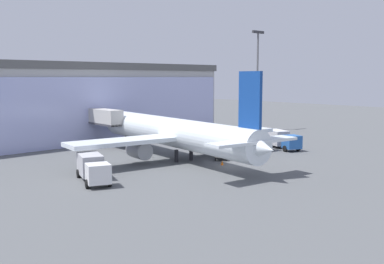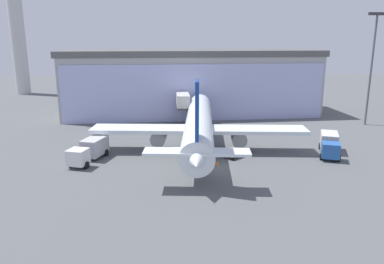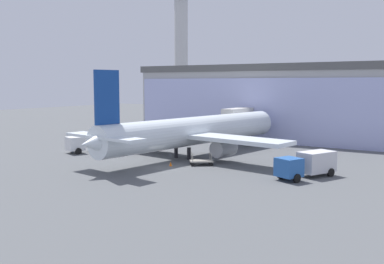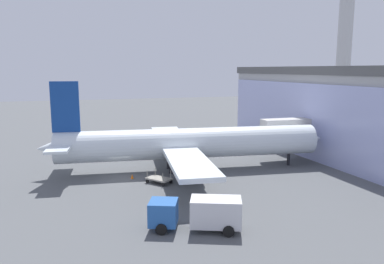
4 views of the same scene
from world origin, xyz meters
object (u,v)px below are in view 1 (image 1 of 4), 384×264
Objects in this scene: airplane at (175,133)px; fuel_truck at (281,139)px; apron_light_mast at (257,73)px; catering_truck at (93,167)px; jet_bridge at (96,117)px; baggage_cart at (222,156)px; safety_cone_nose at (222,163)px; safety_cone_wingtip at (81,170)px.

fuel_truck is (17.51, -4.00, -1.98)m from airplane.
apron_light_mast reaches higher than catering_truck.
apron_light_mast is 2.59× the size of catering_truck.
catering_truck is (-13.19, -22.10, -2.99)m from jet_bridge.
airplane is (-32.05, -13.04, -8.19)m from apron_light_mast.
baggage_cart is at bearing -128.97° from airplane.
airplane is 4.79× the size of fuel_truck.
fuel_truck is at bearing -96.45° from airplane.
jet_bridge is 0.34× the size of airplane.
safety_cone_nose is at bearing -174.40° from baggage_cart.
apron_light_mast reaches higher than airplane.
airplane reaches higher than catering_truck.
baggage_cart is 5.79× the size of safety_cone_nose.
airplane is 7.90m from safety_cone_nose.
baggage_cart is 5.79× the size of safety_cone_wingtip.
apron_light_mast is 38.16m from safety_cone_nose.
jet_bridge is 22.59× the size of safety_cone_nose.
apron_light_mast reaches higher than jet_bridge.
baggage_cart is at bearing -15.71° from safety_cone_wingtip.
apron_light_mast reaches higher than baggage_cart.
catering_truck is 1.00× the size of fuel_truck.
safety_cone_wingtip is at bearing 93.94° from airplane.
apron_light_mast is 24.60m from fuel_truck.
safety_cone_wingtip is (-14.98, 7.61, 0.00)m from safety_cone_nose.
airplane is 6.84m from baggage_cart.
fuel_truck is at bearing 108.98° from catering_truck.
jet_bridge is 25.49m from safety_cone_nose.
apron_light_mast reaches higher than safety_cone_nose.
apron_light_mast is 48.42m from safety_cone_wingtip.
apron_light_mast is at bearing 128.94° from catering_truck.
catering_truck is at bearing 112.42° from airplane.
jet_bridge is at bearing -118.00° from fuel_truck.
safety_cone_wingtip is (-30.84, 4.58, -1.19)m from fuel_truck.
fuel_truck is (18.87, -21.92, -2.99)m from jet_bridge.
baggage_cart is (4.33, -4.39, -2.95)m from airplane.
catering_truck is 18.91m from baggage_cart.
safety_cone_nose is (1.65, -7.04, -3.17)m from airplane.
fuel_truck reaches higher than safety_cone_wingtip.
apron_light_mast is at bearing -61.45° from airplane.
jet_bridge is 34.52m from apron_light_mast.
airplane is at bearing -81.59° from fuel_truck.
safety_cone_nose is at bearing -172.51° from jet_bridge.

